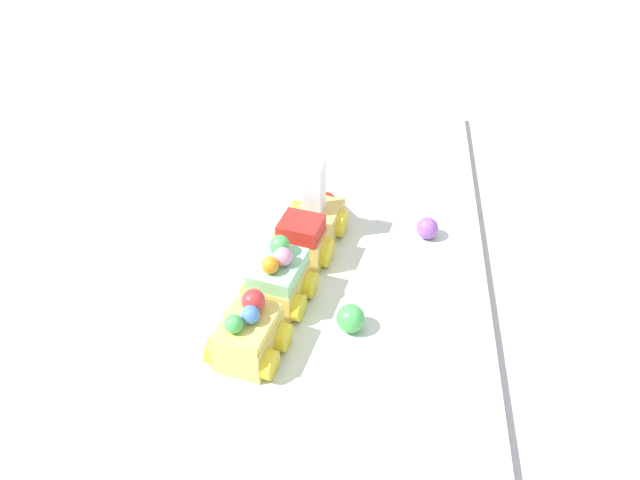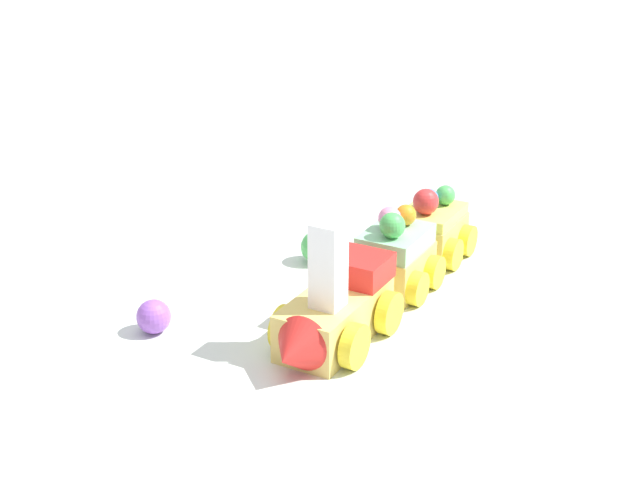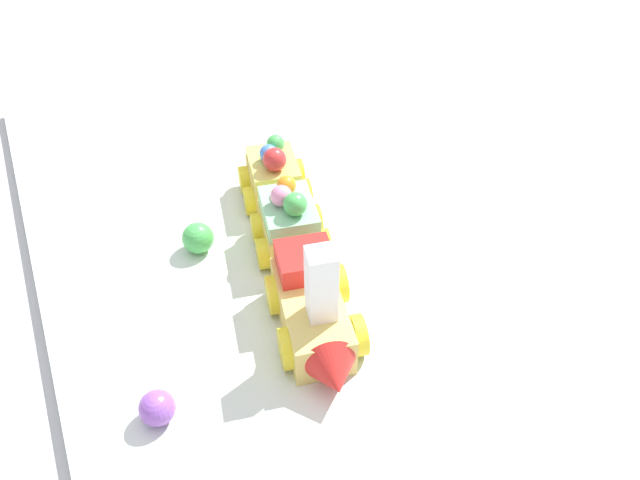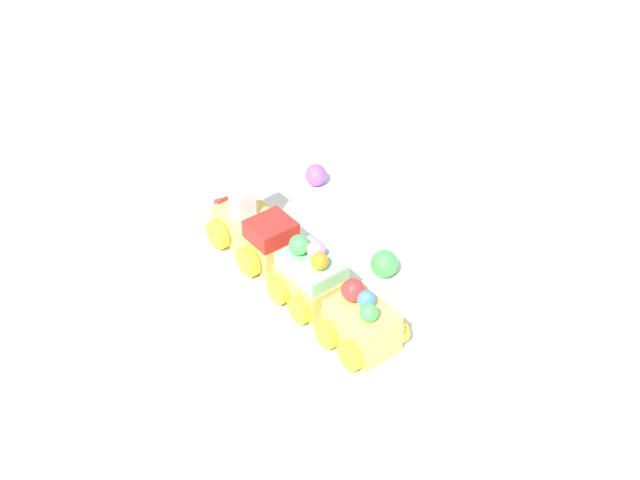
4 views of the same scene
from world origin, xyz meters
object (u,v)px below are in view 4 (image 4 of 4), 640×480
cake_train_locomotive (250,227)px  gumball_purple (316,175)px  gumball_green (384,264)px  cake_car_mint (311,278)px  cake_car_lemon (362,324)px

cake_train_locomotive → gumball_purple: bearing=-69.2°
gumball_green → gumball_purple: bearing=-26.3°
cake_train_locomotive → gumball_green: bearing=-146.5°
gumball_purple → cake_train_locomotive: bearing=98.8°
cake_car_mint → gumball_purple: 0.19m
gumball_green → gumball_purple: (0.15, -0.08, -0.00)m
cake_train_locomotive → gumball_green: 0.14m
cake_car_mint → cake_car_lemon: size_ratio=1.00×
gumball_green → cake_train_locomotive: bearing=21.6°
cake_car_mint → gumball_green: 0.08m
cake_car_lemon → gumball_purple: size_ratio=2.97×
cake_car_lemon → gumball_purple: (0.19, -0.17, -0.01)m
cake_car_mint → gumball_green: (-0.03, -0.07, -0.01)m
cake_car_mint → gumball_purple: (0.12, -0.15, -0.01)m
cake_train_locomotive → gumball_purple: (0.02, -0.13, -0.01)m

